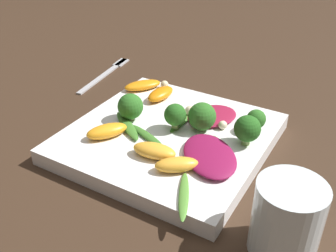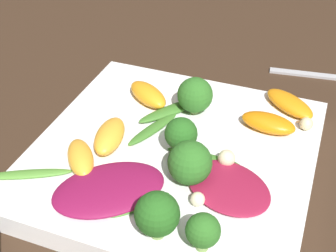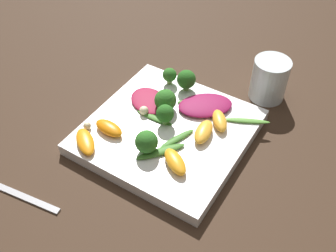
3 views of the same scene
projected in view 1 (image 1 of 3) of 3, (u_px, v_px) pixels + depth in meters
The scene contains 24 objects.
ground_plane at pixel (169, 145), 0.62m from camera, with size 2.40×2.40×0.00m, color #382619.
plate at pixel (169, 138), 0.61m from camera, with size 0.29×0.29×0.03m.
drinking_glass at pixel (287, 219), 0.42m from camera, with size 0.08×0.08×0.09m.
fork at pixel (109, 70), 0.86m from camera, with size 0.04×0.19×0.01m.
radicchio_leaf_0 at pixel (210, 155), 0.54m from camera, with size 0.12×0.13×0.01m.
radicchio_leaf_1 at pixel (212, 116), 0.64m from camera, with size 0.10×0.11×0.01m.
orange_segment_0 at pixel (107, 131), 0.59m from camera, with size 0.06×0.07×0.02m.
orange_segment_1 at pixel (161, 94), 0.70m from camera, with size 0.04×0.06×0.02m.
orange_segment_2 at pixel (177, 165), 0.52m from camera, with size 0.06×0.06×0.02m.
orange_segment_3 at pixel (154, 151), 0.55m from camera, with size 0.07×0.04×0.02m.
orange_segment_4 at pixel (143, 85), 0.73m from camera, with size 0.07×0.07×0.02m.
broccoli_floret_0 at pixel (130, 107), 0.62m from camera, with size 0.04×0.04×0.04m.
broccoli_floret_1 at pixel (256, 120), 0.60m from camera, with size 0.03×0.03×0.04m.
broccoli_floret_2 at pixel (202, 117), 0.60m from camera, with size 0.04×0.04×0.04m.
broccoli_floret_3 at pixel (247, 129), 0.56m from camera, with size 0.04×0.04×0.05m.
broccoli_floret_4 at pixel (175, 115), 0.60m from camera, with size 0.03×0.03×0.04m.
arugula_sprig_0 at pixel (184, 196), 0.48m from camera, with size 0.05×0.08×0.01m.
arugula_sprig_1 at pixel (183, 121), 0.63m from camera, with size 0.01×0.08×0.00m.
arugula_sprig_2 at pixel (147, 136), 0.59m from camera, with size 0.08×0.04×0.01m.
arugula_sprig_3 at pixel (223, 146), 0.57m from camera, with size 0.05×0.05×0.00m.
arugula_sprig_4 at pixel (127, 125), 0.61m from camera, with size 0.09×0.07×0.01m.
macadamia_nut_0 at pixel (165, 84), 0.73m from camera, with size 0.01×0.01×0.01m.
macadamia_nut_1 at pixel (190, 111), 0.64m from camera, with size 0.02×0.02×0.02m.
macadamia_nut_2 at pixel (223, 125), 0.61m from camera, with size 0.01×0.01×0.01m.
Camera 1 is at (-0.26, 0.44, 0.35)m, focal length 42.00 mm.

